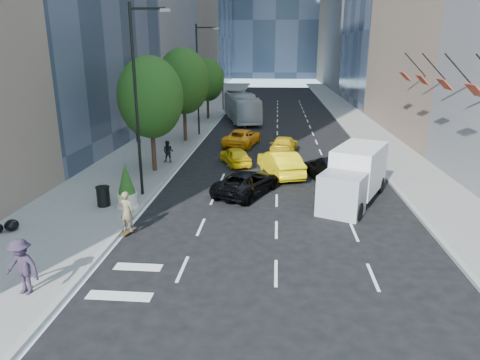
# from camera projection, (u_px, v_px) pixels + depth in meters

# --- Properties ---
(ground) EXTENTS (160.00, 160.00, 0.00)m
(ground) POSITION_uv_depth(u_px,v_px,m) (255.00, 229.00, 19.63)
(ground) COLOR black
(ground) RESTS_ON ground
(sidewalk_left) EXTENTS (6.00, 120.00, 0.15)m
(sidewalk_left) POSITION_uv_depth(u_px,v_px,m) (190.00, 122.00, 48.95)
(sidewalk_left) COLOR slate
(sidewalk_left) RESTS_ON ground
(sidewalk_right) EXTENTS (4.00, 120.00, 0.15)m
(sidewalk_right) POSITION_uv_depth(u_px,v_px,m) (359.00, 124.00, 47.41)
(sidewalk_right) COLOR slate
(sidewalk_right) RESTS_ON ground
(lamp_near) EXTENTS (2.13, 0.22, 10.00)m
(lamp_near) POSITION_uv_depth(u_px,v_px,m) (139.00, 91.00, 22.28)
(lamp_near) COLOR black
(lamp_near) RESTS_ON sidewalk_left
(lamp_far) EXTENTS (2.13, 0.22, 10.00)m
(lamp_far) POSITION_uv_depth(u_px,v_px,m) (199.00, 74.00, 39.44)
(lamp_far) COLOR black
(lamp_far) RESTS_ON sidewalk_left
(tree_near) EXTENTS (4.20, 4.20, 7.46)m
(tree_near) POSITION_uv_depth(u_px,v_px,m) (151.00, 98.00, 27.36)
(tree_near) COLOR #311E13
(tree_near) RESTS_ON sidewalk_left
(tree_mid) EXTENTS (4.50, 4.50, 7.99)m
(tree_mid) POSITION_uv_depth(u_px,v_px,m) (183.00, 81.00, 36.80)
(tree_mid) COLOR #311E13
(tree_mid) RESTS_ON sidewalk_left
(tree_far) EXTENTS (3.90, 3.90, 6.92)m
(tree_far) POSITION_uv_depth(u_px,v_px,m) (207.00, 80.00, 49.40)
(tree_far) COLOR #311E13
(tree_far) RESTS_ON sidewalk_left
(traffic_signal) EXTENTS (2.48, 0.53, 5.20)m
(traffic_signal) POSITION_uv_depth(u_px,v_px,m) (223.00, 79.00, 57.07)
(traffic_signal) COLOR black
(traffic_signal) RESTS_ON sidewalk_left
(facade_flags) EXTENTS (1.85, 13.30, 2.05)m
(facade_flags) POSITION_uv_depth(u_px,v_px,m) (435.00, 79.00, 26.51)
(facade_flags) COLOR black
(facade_flags) RESTS_ON ground
(skateboarder) EXTENTS (0.77, 0.60, 1.86)m
(skateboarder) POSITION_uv_depth(u_px,v_px,m) (127.00, 214.00, 18.85)
(skateboarder) COLOR #6D6344
(skateboarder) RESTS_ON ground
(black_sedan_lincoln) EXTENTS (4.09, 5.39, 1.36)m
(black_sedan_lincoln) POSITION_uv_depth(u_px,v_px,m) (247.00, 182.00, 24.26)
(black_sedan_lincoln) COLOR black
(black_sedan_lincoln) RESTS_ON ground
(black_sedan_mercedes) EXTENTS (3.12, 5.56, 1.52)m
(black_sedan_mercedes) POSITION_uv_depth(u_px,v_px,m) (328.00, 169.00, 26.70)
(black_sedan_mercedes) COLOR black
(black_sedan_mercedes) RESTS_ON ground
(taxi_a) EXTENTS (2.85, 4.07, 1.29)m
(taxi_a) POSITION_uv_depth(u_px,v_px,m) (235.00, 156.00, 30.58)
(taxi_a) COLOR yellow
(taxi_a) RESTS_ON ground
(taxi_b) EXTENTS (3.24, 5.32, 1.66)m
(taxi_b) POSITION_uv_depth(u_px,v_px,m) (280.00, 163.00, 27.88)
(taxi_b) COLOR yellow
(taxi_b) RESTS_ON ground
(taxi_c) EXTENTS (3.34, 5.49, 1.42)m
(taxi_c) POSITION_uv_depth(u_px,v_px,m) (242.00, 137.00, 36.75)
(taxi_c) COLOR #FFA10D
(taxi_c) RESTS_ON ground
(taxi_d) EXTENTS (2.44, 4.78, 1.33)m
(taxi_d) POSITION_uv_depth(u_px,v_px,m) (284.00, 145.00, 34.10)
(taxi_d) COLOR #E0B70B
(taxi_d) RESTS_ON ground
(city_bus) EXTENTS (5.33, 11.87, 3.22)m
(city_bus) POSITION_uv_depth(u_px,v_px,m) (242.00, 107.00, 49.65)
(city_bus) COLOR #BBBEC2
(city_bus) RESTS_ON ground
(box_truck) EXTENTS (4.47, 6.39, 2.89)m
(box_truck) POSITION_uv_depth(u_px,v_px,m) (354.00, 175.00, 22.84)
(box_truck) COLOR silver
(box_truck) RESTS_ON ground
(pedestrian_a) EXTENTS (0.80, 0.64, 1.56)m
(pedestrian_a) POSITION_uv_depth(u_px,v_px,m) (168.00, 151.00, 30.59)
(pedestrian_a) COLOR black
(pedestrian_a) RESTS_ON sidewalk_left
(pedestrian_b) EXTENTS (1.02, 0.79, 1.61)m
(pedestrian_b) POSITION_uv_depth(u_px,v_px,m) (138.00, 133.00, 37.43)
(pedestrian_b) COLOR black
(pedestrian_b) RESTS_ON sidewalk_left
(pedestrian_c) EXTENTS (1.38, 0.98, 1.94)m
(pedestrian_c) POSITION_uv_depth(u_px,v_px,m) (22.00, 267.00, 13.88)
(pedestrian_c) COLOR #2E2234
(pedestrian_c) RESTS_ON sidewalk_left
(trash_can) EXTENTS (0.66, 0.66, 0.99)m
(trash_can) POSITION_uv_depth(u_px,v_px,m) (103.00, 197.00, 22.00)
(trash_can) COLOR black
(trash_can) RESTS_ON sidewalk_left
(planter_shrub) EXTENTS (0.97, 0.97, 2.32)m
(planter_shrub) POSITION_uv_depth(u_px,v_px,m) (127.00, 187.00, 21.60)
(planter_shrub) COLOR beige
(planter_shrub) RESTS_ON sidewalk_left
(garbage_bags) EXTENTS (1.02, 0.98, 0.50)m
(garbage_bags) POSITION_uv_depth(u_px,v_px,m) (6.00, 227.00, 18.90)
(garbage_bags) COLOR black
(garbage_bags) RESTS_ON sidewalk_left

